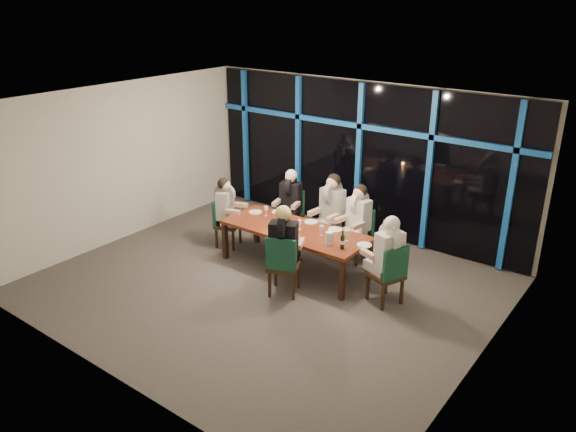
% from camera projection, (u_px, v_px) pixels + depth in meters
% --- Properties ---
extents(room, '(7.04, 7.00, 3.02)m').
position_uv_depth(room, '(264.00, 168.00, 8.54)').
color(room, '#544E4A').
rests_on(room, ground).
extents(window_wall, '(6.86, 0.43, 2.94)m').
position_uv_depth(window_wall, '(361.00, 156.00, 10.89)').
color(window_wall, black).
rests_on(window_wall, ground).
extents(dining_table, '(2.60, 1.00, 0.75)m').
position_uv_depth(dining_table, '(295.00, 232.00, 9.64)').
color(dining_table, maroon).
rests_on(dining_table, ground).
extents(chair_far_left, '(0.54, 0.54, 0.95)m').
position_uv_depth(chair_far_left, '(292.00, 212.00, 10.96)').
color(chair_far_left, '#311E10').
rests_on(chair_far_left, ground).
extents(chair_far_mid, '(0.52, 0.52, 1.02)m').
position_uv_depth(chair_far_mid, '(334.00, 221.00, 10.39)').
color(chair_far_mid, '#311E10').
rests_on(chair_far_mid, ground).
extents(chair_far_right, '(0.53, 0.53, 0.97)m').
position_uv_depth(chair_far_right, '(360.00, 231.00, 10.04)').
color(chair_far_right, '#311E10').
rests_on(chair_far_right, ground).
extents(chair_end_left, '(0.55, 0.55, 0.92)m').
position_uv_depth(chair_end_left, '(224.00, 220.00, 10.59)').
color(chair_end_left, '#311E10').
rests_on(chair_end_left, ground).
extents(chair_end_right, '(0.61, 0.61, 1.00)m').
position_uv_depth(chair_end_right, '(390.00, 272.00, 8.54)').
color(chair_end_right, '#311E10').
rests_on(chair_end_right, ground).
extents(chair_near_mid, '(0.63, 0.63, 1.04)m').
position_uv_depth(chair_near_mid, '(283.00, 263.00, 8.79)').
color(chair_near_mid, '#311E10').
rests_on(chair_near_mid, ground).
extents(diner_far_left, '(0.54, 0.64, 0.93)m').
position_uv_depth(diner_far_left, '(290.00, 195.00, 10.75)').
color(diner_far_left, black).
rests_on(diner_far_left, ground).
extents(diner_far_mid, '(0.53, 0.66, 0.99)m').
position_uv_depth(diner_far_mid, '(331.00, 202.00, 10.18)').
color(diner_far_mid, black).
rests_on(diner_far_mid, ground).
extents(diner_far_right, '(0.53, 0.65, 0.95)m').
position_uv_depth(diner_far_right, '(358.00, 212.00, 9.85)').
color(diner_far_right, silver).
rests_on(diner_far_right, ground).
extents(diner_end_left, '(0.63, 0.56, 0.90)m').
position_uv_depth(diner_end_left, '(227.00, 202.00, 10.43)').
color(diner_end_left, black).
rests_on(diner_end_left, ground).
extents(diner_end_right, '(0.69, 0.62, 0.97)m').
position_uv_depth(diner_end_right, '(388.00, 247.00, 8.46)').
color(diner_end_right, silver).
rests_on(diner_end_right, ground).
extents(diner_near_mid, '(0.65, 0.71, 1.01)m').
position_uv_depth(diner_near_mid, '(284.00, 237.00, 8.72)').
color(diner_near_mid, black).
rests_on(diner_near_mid, ground).
extents(plate_far_left, '(0.24, 0.24, 0.01)m').
position_uv_depth(plate_far_left, '(278.00, 212.00, 10.32)').
color(plate_far_left, white).
rests_on(plate_far_left, dining_table).
extents(plate_far_mid, '(0.24, 0.24, 0.01)m').
position_uv_depth(plate_far_mid, '(311.00, 222.00, 9.88)').
color(plate_far_mid, white).
rests_on(plate_far_mid, dining_table).
extents(plate_far_right, '(0.24, 0.24, 0.01)m').
position_uv_depth(plate_far_right, '(335.00, 230.00, 9.56)').
color(plate_far_right, white).
rests_on(plate_far_right, dining_table).
extents(plate_end_left, '(0.24, 0.24, 0.01)m').
position_uv_depth(plate_end_left, '(255.00, 212.00, 10.32)').
color(plate_end_left, white).
rests_on(plate_end_left, dining_table).
extents(plate_end_right, '(0.24, 0.24, 0.01)m').
position_uv_depth(plate_end_right, '(364.00, 245.00, 8.99)').
color(plate_end_right, white).
rests_on(plate_end_right, dining_table).
extents(plate_near_mid, '(0.24, 0.24, 0.01)m').
position_uv_depth(plate_near_mid, '(292.00, 236.00, 9.31)').
color(plate_near_mid, white).
rests_on(plate_near_mid, dining_table).
extents(wine_bottle, '(0.07, 0.07, 0.30)m').
position_uv_depth(wine_bottle, '(342.00, 242.00, 8.83)').
color(wine_bottle, black).
rests_on(wine_bottle, dining_table).
extents(water_pitcher, '(0.13, 0.12, 0.22)m').
position_uv_depth(water_pitcher, '(329.00, 238.00, 8.97)').
color(water_pitcher, silver).
rests_on(water_pitcher, dining_table).
extents(tea_light, '(0.05, 0.05, 0.03)m').
position_uv_depth(tea_light, '(276.00, 230.00, 9.51)').
color(tea_light, '#FFAA4C').
rests_on(tea_light, dining_table).
extents(wine_glass_a, '(0.07, 0.07, 0.19)m').
position_uv_depth(wine_glass_a, '(281.00, 219.00, 9.64)').
color(wine_glass_a, silver).
rests_on(wine_glass_a, dining_table).
extents(wine_glass_b, '(0.07, 0.07, 0.18)m').
position_uv_depth(wine_glass_b, '(300.00, 223.00, 9.53)').
color(wine_glass_b, white).
rests_on(wine_glass_b, dining_table).
extents(wine_glass_c, '(0.07, 0.07, 0.17)m').
position_uv_depth(wine_glass_c, '(322.00, 228.00, 9.31)').
color(wine_glass_c, silver).
rests_on(wine_glass_c, dining_table).
extents(wine_glass_d, '(0.07, 0.07, 0.18)m').
position_uv_depth(wine_glass_d, '(266.00, 209.00, 10.12)').
color(wine_glass_d, silver).
rests_on(wine_glass_d, dining_table).
extents(wine_glass_e, '(0.07, 0.07, 0.19)m').
position_uv_depth(wine_glass_e, '(347.00, 233.00, 9.08)').
color(wine_glass_e, white).
rests_on(wine_glass_e, dining_table).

